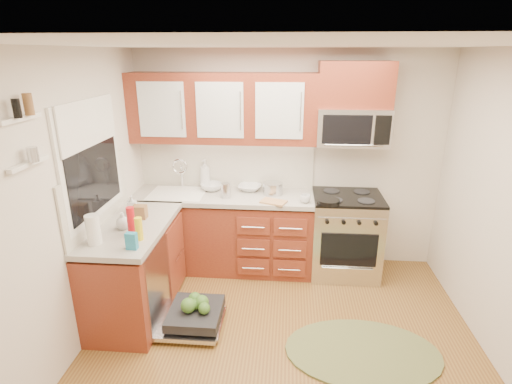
# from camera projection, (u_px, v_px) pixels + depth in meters

# --- Properties ---
(floor) EXTENTS (3.50, 3.50, 0.00)m
(floor) POSITION_uv_depth(u_px,v_px,m) (282.00, 354.00, 3.44)
(floor) COLOR brown
(floor) RESTS_ON ground
(ceiling) EXTENTS (3.50, 3.50, 0.00)m
(ceiling) POSITION_uv_depth(u_px,v_px,m) (290.00, 45.00, 2.61)
(ceiling) COLOR white
(ceiling) RESTS_ON ground
(wall_back) EXTENTS (3.50, 0.04, 2.50)m
(wall_back) POSITION_uv_depth(u_px,v_px,m) (288.00, 161.00, 4.67)
(wall_back) COLOR beige
(wall_back) RESTS_ON ground
(wall_left) EXTENTS (0.04, 3.50, 2.50)m
(wall_left) POSITION_uv_depth(u_px,v_px,m) (65.00, 213.00, 3.16)
(wall_left) COLOR beige
(wall_left) RESTS_ON ground
(base_cabinet_back) EXTENTS (2.05, 0.60, 0.85)m
(base_cabinet_back) POSITION_uv_depth(u_px,v_px,m) (224.00, 234.00, 4.72)
(base_cabinet_back) COLOR maroon
(base_cabinet_back) RESTS_ON ground
(base_cabinet_left) EXTENTS (0.60, 1.25, 0.85)m
(base_cabinet_left) POSITION_uv_depth(u_px,v_px,m) (136.00, 271.00, 3.90)
(base_cabinet_left) COLOR maroon
(base_cabinet_left) RESTS_ON ground
(countertop_back) EXTENTS (2.07, 0.64, 0.05)m
(countertop_back) POSITION_uv_depth(u_px,v_px,m) (223.00, 196.00, 4.55)
(countertop_back) COLOR #9F9891
(countertop_back) RESTS_ON base_cabinet_back
(countertop_left) EXTENTS (0.64, 1.27, 0.05)m
(countertop_left) POSITION_uv_depth(u_px,v_px,m) (132.00, 227.00, 3.75)
(countertop_left) COLOR #9F9891
(countertop_left) RESTS_ON base_cabinet_left
(backsplash_back) EXTENTS (2.05, 0.02, 0.57)m
(backsplash_back) POSITION_uv_depth(u_px,v_px,m) (226.00, 163.00, 4.72)
(backsplash_back) COLOR beige
(backsplash_back) RESTS_ON ground
(backsplash_left) EXTENTS (0.02, 1.25, 0.57)m
(backsplash_left) POSITION_uv_depth(u_px,v_px,m) (97.00, 195.00, 3.67)
(backsplash_left) COLOR beige
(backsplash_left) RESTS_ON ground
(upper_cabinets) EXTENTS (2.05, 0.35, 0.75)m
(upper_cabinets) POSITION_uv_depth(u_px,v_px,m) (223.00, 108.00, 4.35)
(upper_cabinets) COLOR maroon
(upper_cabinets) RESTS_ON ground
(cabinet_over_mw) EXTENTS (0.76, 0.35, 0.47)m
(cabinet_over_mw) POSITION_uv_depth(u_px,v_px,m) (355.00, 84.00, 4.15)
(cabinet_over_mw) COLOR maroon
(cabinet_over_mw) RESTS_ON ground
(range) EXTENTS (0.76, 0.64, 0.95)m
(range) POSITION_uv_depth(u_px,v_px,m) (345.00, 235.00, 4.57)
(range) COLOR silver
(range) RESTS_ON ground
(microwave) EXTENTS (0.76, 0.38, 0.40)m
(microwave) POSITION_uv_depth(u_px,v_px,m) (352.00, 127.00, 4.28)
(microwave) COLOR silver
(microwave) RESTS_ON ground
(sink) EXTENTS (0.62, 0.50, 0.26)m
(sink) POSITION_uv_depth(u_px,v_px,m) (178.00, 204.00, 4.61)
(sink) COLOR white
(sink) RESTS_ON ground
(dishwasher) EXTENTS (0.70, 0.60, 0.20)m
(dishwasher) POSITION_uv_depth(u_px,v_px,m) (192.00, 317.00, 3.75)
(dishwasher) COLOR silver
(dishwasher) RESTS_ON ground
(window) EXTENTS (0.03, 1.05, 1.05)m
(window) POSITION_uv_depth(u_px,v_px,m) (91.00, 160.00, 3.53)
(window) COLOR white
(window) RESTS_ON ground
(window_blind) EXTENTS (0.02, 0.96, 0.40)m
(window_blind) POSITION_uv_depth(u_px,v_px,m) (89.00, 123.00, 3.42)
(window_blind) COLOR white
(window_blind) RESTS_ON ground
(shelf_upper) EXTENTS (0.04, 0.40, 0.03)m
(shelf_upper) POSITION_uv_depth(u_px,v_px,m) (20.00, 119.00, 2.56)
(shelf_upper) COLOR white
(shelf_upper) RESTS_ON ground
(shelf_lower) EXTENTS (0.04, 0.40, 0.03)m
(shelf_lower) POSITION_uv_depth(u_px,v_px,m) (29.00, 164.00, 2.66)
(shelf_lower) COLOR white
(shelf_lower) RESTS_ON ground
(rug) EXTENTS (1.52, 1.20, 0.02)m
(rug) POSITION_uv_depth(u_px,v_px,m) (362.00, 352.00, 3.44)
(rug) COLOR olive
(rug) RESTS_ON ground
(skillet) EXTENTS (0.30, 0.30, 0.04)m
(skillet) POSITION_uv_depth(u_px,v_px,m) (328.00, 201.00, 4.19)
(skillet) COLOR black
(skillet) RESTS_ON range
(stock_pot) EXTENTS (0.25, 0.25, 0.13)m
(stock_pot) POSITION_uv_depth(u_px,v_px,m) (273.00, 188.00, 4.53)
(stock_pot) COLOR silver
(stock_pot) RESTS_ON countertop_back
(cutting_board) EXTENTS (0.31, 0.25, 0.02)m
(cutting_board) POSITION_uv_depth(u_px,v_px,m) (274.00, 202.00, 4.28)
(cutting_board) COLOR #B27851
(cutting_board) RESTS_ON countertop_back
(canister) EXTENTS (0.12, 0.12, 0.17)m
(canister) POSITION_uv_depth(u_px,v_px,m) (226.00, 190.00, 4.41)
(canister) COLOR silver
(canister) RESTS_ON countertop_back
(paper_towel_roll) EXTENTS (0.13, 0.13, 0.26)m
(paper_towel_roll) POSITION_uv_depth(u_px,v_px,m) (93.00, 230.00, 3.33)
(paper_towel_roll) COLOR white
(paper_towel_roll) RESTS_ON countertop_left
(mustard_bottle) EXTENTS (0.08, 0.08, 0.20)m
(mustard_bottle) POSITION_uv_depth(u_px,v_px,m) (139.00, 229.00, 3.41)
(mustard_bottle) COLOR yellow
(mustard_bottle) RESTS_ON countertop_left
(red_bottle) EXTENTS (0.08, 0.08, 0.26)m
(red_bottle) POSITION_uv_depth(u_px,v_px,m) (131.00, 221.00, 3.50)
(red_bottle) COLOR red
(red_bottle) RESTS_ON countertop_left
(wooden_box) EXTENTS (0.13, 0.09, 0.13)m
(wooden_box) POSITION_uv_depth(u_px,v_px,m) (140.00, 212.00, 3.86)
(wooden_box) COLOR brown
(wooden_box) RESTS_ON countertop_left
(blue_carton) EXTENTS (0.09, 0.06, 0.14)m
(blue_carton) POSITION_uv_depth(u_px,v_px,m) (132.00, 241.00, 3.25)
(blue_carton) COLOR teal
(blue_carton) RESTS_ON countertop_left
(bowl_a) EXTENTS (0.30, 0.30, 0.06)m
(bowl_a) POSITION_uv_depth(u_px,v_px,m) (250.00, 188.00, 4.66)
(bowl_a) COLOR #999999
(bowl_a) RESTS_ON countertop_back
(bowl_b) EXTENTS (0.29, 0.29, 0.08)m
(bowl_b) POSITION_uv_depth(u_px,v_px,m) (212.00, 187.00, 4.66)
(bowl_b) COLOR #999999
(bowl_b) RESTS_ON countertop_back
(cup) EXTENTS (0.15, 0.15, 0.09)m
(cup) POSITION_uv_depth(u_px,v_px,m) (305.00, 199.00, 4.27)
(cup) COLOR #999999
(cup) RESTS_ON countertop_back
(soap_bottle_a) EXTENTS (0.16, 0.16, 0.34)m
(soap_bottle_a) POSITION_uv_depth(u_px,v_px,m) (205.00, 173.00, 4.73)
(soap_bottle_a) COLOR #999999
(soap_bottle_a) RESTS_ON countertop_back
(soap_bottle_b) EXTENTS (0.10, 0.10, 0.19)m
(soap_bottle_b) POSITION_uv_depth(u_px,v_px,m) (132.00, 204.00, 3.98)
(soap_bottle_b) COLOR #999999
(soap_bottle_b) RESTS_ON countertop_left
(soap_bottle_c) EXTENTS (0.14, 0.14, 0.16)m
(soap_bottle_c) POSITION_uv_depth(u_px,v_px,m) (123.00, 221.00, 3.63)
(soap_bottle_c) COLOR #999999
(soap_bottle_c) RESTS_ON countertop_left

